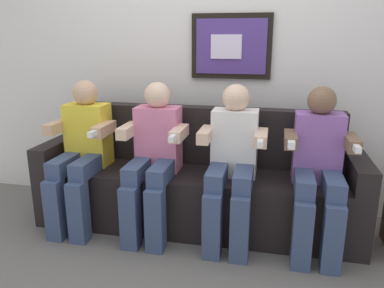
# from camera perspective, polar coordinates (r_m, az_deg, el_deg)

# --- Properties ---
(ground_plane) EXTENTS (6.27, 6.27, 0.00)m
(ground_plane) POSITION_cam_1_polar(r_m,az_deg,el_deg) (2.80, -0.68, -14.78)
(ground_plane) COLOR #66605B
(back_wall_assembly) EXTENTS (4.83, 0.10, 2.60)m
(back_wall_assembly) POSITION_cam_1_polar(r_m,az_deg,el_deg) (3.16, 2.52, 13.56)
(back_wall_assembly) COLOR silver
(back_wall_assembly) RESTS_ON ground_plane
(couch) EXTENTS (2.43, 0.58, 0.90)m
(couch) POSITION_cam_1_polar(r_m,az_deg,el_deg) (2.95, 0.74, -6.36)
(couch) COLOR black
(couch) RESTS_ON ground_plane
(person_leftmost) EXTENTS (0.46, 0.56, 1.11)m
(person_leftmost) POSITION_cam_1_polar(r_m,az_deg,el_deg) (2.98, -16.20, -0.76)
(person_leftmost) COLOR yellow
(person_leftmost) RESTS_ON ground_plane
(person_left_center) EXTENTS (0.46, 0.56, 1.11)m
(person_left_center) POSITION_cam_1_polar(r_m,az_deg,el_deg) (2.76, -5.73, -1.50)
(person_left_center) COLOR pink
(person_left_center) RESTS_ON ground_plane
(person_right_center) EXTENTS (0.46, 0.56, 1.11)m
(person_right_center) POSITION_cam_1_polar(r_m,az_deg,el_deg) (2.65, 6.09, -2.27)
(person_right_center) COLOR white
(person_right_center) RESTS_ON ground_plane
(person_rightmost) EXTENTS (0.46, 0.56, 1.11)m
(person_rightmost) POSITION_cam_1_polar(r_m,az_deg,el_deg) (2.65, 18.40, -2.97)
(person_rightmost) COLOR #8C59A5
(person_rightmost) RESTS_ON ground_plane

